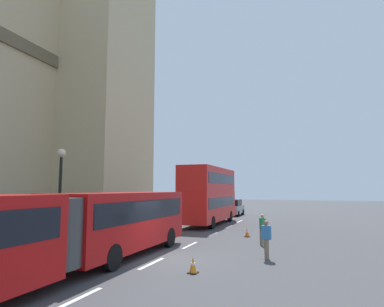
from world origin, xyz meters
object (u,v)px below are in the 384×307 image
at_px(double_decker_bus, 209,193).
at_px(street_lamp, 60,189).
at_px(pedestrian_near_cones, 266,238).
at_px(traffic_cone_middle, 247,232).
at_px(traffic_cone_west, 193,265).
at_px(articulated_bus, 47,229).
at_px(sedan_lead, 233,207).
at_px(pedestrian_by_kerb, 263,228).

bearing_deg(double_decker_bus, street_lamp, 161.22).
bearing_deg(double_decker_bus, pedestrian_near_cones, -153.20).
xyz_separation_m(traffic_cone_middle, street_lamp, (-7.01, 8.90, 2.77)).
distance_m(double_decker_bus, traffic_cone_middle, 8.01).
xyz_separation_m(traffic_cone_west, street_lamp, (2.64, 8.61, 2.77)).
relative_size(articulated_bus, traffic_cone_west, 31.27).
relative_size(articulated_bus, street_lamp, 3.44).
distance_m(traffic_cone_west, pedestrian_near_cones, 4.01).
bearing_deg(double_decker_bus, sedan_lead, 0.46).
distance_m(traffic_cone_west, street_lamp, 9.42).
bearing_deg(street_lamp, pedestrian_by_kerb, -67.76).
xyz_separation_m(articulated_bus, sedan_lead, (28.92, 0.08, -0.83)).
relative_size(traffic_cone_middle, pedestrian_by_kerb, 0.34).
bearing_deg(traffic_cone_middle, double_decker_bus, 35.19).
relative_size(traffic_cone_west, pedestrian_by_kerb, 0.34).
bearing_deg(articulated_bus, double_decker_bus, 0.01).
xyz_separation_m(articulated_bus, double_decker_bus, (18.78, 0.00, 0.96)).
bearing_deg(pedestrian_by_kerb, pedestrian_near_cones, -170.22).
bearing_deg(pedestrian_by_kerb, street_lamp, 112.24).
xyz_separation_m(articulated_bus, pedestrian_near_cones, (6.13, -6.39, -0.83)).
bearing_deg(pedestrian_near_cones, pedestrian_by_kerb, 9.78).
bearing_deg(pedestrian_by_kerb, traffic_cone_west, 166.35).
xyz_separation_m(articulated_bus, traffic_cone_middle, (12.55, -4.39, -1.46)).
bearing_deg(traffic_cone_west, articulated_bus, 125.20).
xyz_separation_m(traffic_cone_middle, pedestrian_by_kerb, (-2.81, -1.37, 0.63)).
bearing_deg(pedestrian_near_cones, street_lamp, 93.14).
height_order(articulated_bus, sedan_lead, articulated_bus).
xyz_separation_m(traffic_cone_west, pedestrian_by_kerb, (6.84, -1.66, 0.63)).
bearing_deg(street_lamp, traffic_cone_west, -107.02).
height_order(articulated_bus, pedestrian_near_cones, articulated_bus).
bearing_deg(sedan_lead, traffic_cone_middle, -164.71).
bearing_deg(articulated_bus, pedestrian_near_cones, -46.18).
bearing_deg(traffic_cone_middle, articulated_bus, 160.69).
bearing_deg(street_lamp, traffic_cone_middle, -51.77).
xyz_separation_m(sedan_lead, traffic_cone_middle, (-16.38, -4.48, -0.63)).
relative_size(articulated_bus, pedestrian_by_kerb, 10.73).
xyz_separation_m(traffic_cone_middle, pedestrian_near_cones, (-6.41, -1.99, 0.63)).
height_order(articulated_bus, traffic_cone_west, articulated_bus).
relative_size(sedan_lead, traffic_cone_middle, 7.59).
bearing_deg(pedestrian_by_kerb, traffic_cone_middle, 26.04).
xyz_separation_m(street_lamp, pedestrian_near_cones, (0.60, -10.90, -2.14)).
distance_m(double_decker_bus, street_lamp, 14.00).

